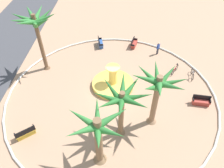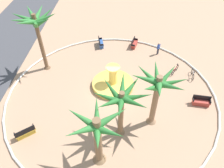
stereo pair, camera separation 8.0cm
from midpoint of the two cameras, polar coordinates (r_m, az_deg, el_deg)
name	(u,v)px [view 2 (the right image)]	position (r m, az deg, el deg)	size (l,w,h in m)	color
ground_plane	(112,94)	(20.99, 0.01, -2.64)	(80.00, 80.00, 0.00)	tan
plaza_curb	(112,93)	(20.92, 0.01, -2.45)	(20.05, 20.05, 0.20)	silver
fountain	(113,83)	(21.58, 0.34, 0.18)	(4.17, 4.17, 2.43)	gold
palm_tree_near_fountain	(158,87)	(16.10, 12.16, -0.82)	(4.12, 4.14, 5.40)	#8E6B4C
palm_tree_by_curb	(97,132)	(13.95, -3.77, -12.67)	(4.10, 4.06, 5.00)	brown
palm_tree_mid_plaza	(122,100)	(15.15, 2.71, -4.37)	(4.36, 4.26, 4.94)	brown
palm_tree_far_side	(36,24)	(22.24, -19.48, 14.78)	(4.32, 4.37, 6.59)	brown
bench_east	(101,43)	(27.47, -2.92, 10.72)	(1.67, 0.81, 1.00)	#335BA8
bench_west	(201,102)	(21.43, 22.66, -4.44)	(0.69, 1.65, 1.00)	#B73D33
bench_southeast	(26,133)	(19.03, -21.87, -11.95)	(1.36, 1.58, 1.00)	gold
bench_southwest	(134,44)	(27.47, 6.01, 10.53)	(1.68, 0.92, 1.00)	#B73D33
bicycle_red_frame	(193,74)	(24.16, 20.73, 2.51)	(1.71, 0.45, 0.94)	black
bicycle_by_lamppost	(175,70)	(24.12, 16.51, 3.64)	(1.46, 1.01, 0.94)	black
person_cyclist_helmet	(158,48)	(26.16, 12.30, 9.36)	(0.42, 0.38, 1.62)	#33333D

